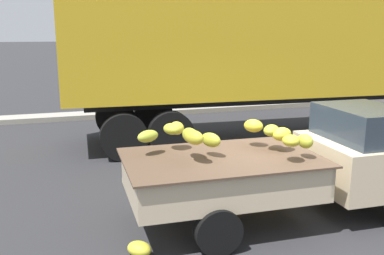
{
  "coord_description": "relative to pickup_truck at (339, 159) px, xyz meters",
  "views": [
    {
      "loc": [
        -3.39,
        -5.89,
        2.9
      ],
      "look_at": [
        -1.42,
        0.39,
        1.41
      ],
      "focal_mm": 40.32,
      "sensor_mm": 36.0,
      "label": 1
    }
  ],
  "objects": [
    {
      "name": "ground",
      "position": [
        -0.85,
        0.28,
        -0.89
      ],
      "size": [
        220.0,
        220.0,
        0.0
      ],
      "primitive_type": "plane",
      "color": "#28282B"
    },
    {
      "name": "curb_strip",
      "position": [
        -0.85,
        9.07,
        -0.81
      ],
      "size": [
        80.0,
        0.8,
        0.16
      ],
      "primitive_type": "cube",
      "color": "gray",
      "rests_on": "ground"
    },
    {
      "name": "pickup_truck",
      "position": [
        0.0,
        0.0,
        0.0
      ],
      "size": [
        5.1,
        1.92,
        1.7
      ],
      "rotation": [
        0.0,
        0.0,
        -0.03
      ],
      "color": "#CCB793",
      "rests_on": "ground"
    },
    {
      "name": "semi_trailer",
      "position": [
        1.79,
        4.8,
        1.66
      ],
      "size": [
        12.11,
        3.18,
        3.95
      ],
      "rotation": [
        0.0,
        0.0,
        -0.05
      ],
      "color": "gold",
      "rests_on": "ground"
    },
    {
      "name": "fallen_banana_bunch_near_tailgate",
      "position": [
        -3.35,
        -0.49,
        -0.79
      ],
      "size": [
        0.42,
        0.42,
        0.2
      ],
      "primitive_type": "ellipsoid",
      "rotation": [
        0.0,
        0.0,
        2.33
      ],
      "color": "gold",
      "rests_on": "ground"
    }
  ]
}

